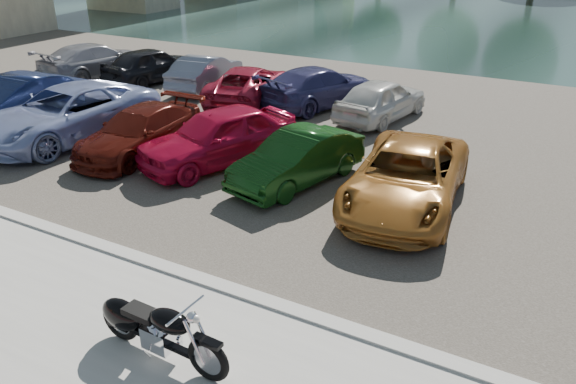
% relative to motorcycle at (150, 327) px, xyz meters
% --- Properties ---
extents(ground, '(200.00, 200.00, 0.00)m').
position_rel_motorcycle_xyz_m(ground, '(0.04, -0.15, -0.56)').
color(ground, '#595447').
rests_on(ground, ground).
extents(kerb, '(60.00, 0.30, 0.14)m').
position_rel_motorcycle_xyz_m(kerb, '(0.04, 1.85, -0.49)').
color(kerb, '#A19F97').
rests_on(kerb, ground).
extents(parking_lot, '(60.00, 18.00, 0.04)m').
position_rel_motorcycle_xyz_m(parking_lot, '(0.04, 10.85, -0.54)').
color(parking_lot, '#3D3831').
rests_on(parking_lot, ground).
extents(river, '(120.00, 40.00, 0.00)m').
position_rel_motorcycle_xyz_m(river, '(0.04, 39.85, -0.56)').
color(river, '#172A29').
rests_on(river, ground).
extents(motorcycle, '(2.33, 0.75, 1.05)m').
position_rel_motorcycle_xyz_m(motorcycle, '(0.00, 0.00, 0.00)').
color(motorcycle, black).
rests_on(motorcycle, promenade).
extents(car_1, '(1.69, 4.66, 1.53)m').
position_rel_motorcycle_xyz_m(car_1, '(-10.87, 6.13, 0.24)').
color(car_1, '#172148').
rests_on(car_1, parking_lot).
extents(car_2, '(3.10, 5.75, 1.53)m').
position_rel_motorcycle_xyz_m(car_2, '(-8.47, 6.09, 0.25)').
color(car_2, '#8B9ACB').
rests_on(car_2, parking_lot).
extents(car_3, '(1.81, 4.29, 1.24)m').
position_rel_motorcycle_xyz_m(car_3, '(-5.81, 6.20, 0.10)').
color(car_3, '#4D120B').
rests_on(car_3, parking_lot).
extents(car_4, '(3.27, 4.72, 1.49)m').
position_rel_motorcycle_xyz_m(car_4, '(-3.47, 6.63, 0.22)').
color(car_4, '#B00B2F').
rests_on(car_4, parking_lot).
extents(car_5, '(2.17, 3.99, 1.25)m').
position_rel_motorcycle_xyz_m(car_5, '(-1.05, 6.50, 0.10)').
color(car_5, '#0F370F').
rests_on(car_5, parking_lot).
extents(car_6, '(2.83, 5.17, 1.37)m').
position_rel_motorcycle_xyz_m(car_6, '(1.65, 6.56, 0.16)').
color(car_6, '#AC6B27').
rests_on(car_6, parking_lot).
extents(car_7, '(2.48, 5.03, 1.41)m').
position_rel_motorcycle_xyz_m(car_7, '(-13.52, 12.00, 0.18)').
color(car_7, gray).
rests_on(car_7, parking_lot).
extents(car_8, '(2.38, 4.36, 1.41)m').
position_rel_motorcycle_xyz_m(car_8, '(-10.93, 12.54, 0.18)').
color(car_8, black).
rests_on(car_8, parking_lot).
extents(car_9, '(1.90, 4.10, 1.30)m').
position_rel_motorcycle_xyz_m(car_9, '(-8.37, 12.71, 0.13)').
color(car_9, slate).
rests_on(car_9, parking_lot).
extents(car_10, '(3.01, 4.87, 1.26)m').
position_rel_motorcycle_xyz_m(car_10, '(-5.96, 12.05, 0.11)').
color(car_10, '#AA1C35').
rests_on(car_10, parking_lot).
extents(car_11, '(3.29, 5.10, 1.38)m').
position_rel_motorcycle_xyz_m(car_11, '(-3.49, 12.68, 0.17)').
color(car_11, navy).
rests_on(car_11, parking_lot).
extents(car_12, '(2.23, 4.17, 1.35)m').
position_rel_motorcycle_xyz_m(car_12, '(-1.05, 12.28, 0.15)').
color(car_12, silver).
rests_on(car_12, parking_lot).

